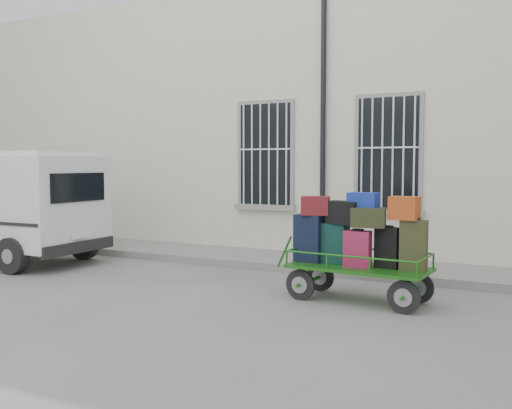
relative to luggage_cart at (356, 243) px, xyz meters
name	(u,v)px	position (x,y,z in m)	size (l,w,h in m)	color
ground	(211,282)	(-2.63, 0.18, -0.87)	(80.00, 80.00, 0.00)	#62625D
building	(323,126)	(-2.63, 5.68, 2.13)	(24.00, 5.15, 6.00)	beige
sidewalk	(266,259)	(-2.63, 2.38, -0.80)	(24.00, 1.70, 0.15)	gray
luggage_cart	(356,243)	(0.00, 0.00, 0.00)	(2.42, 1.08, 1.62)	black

